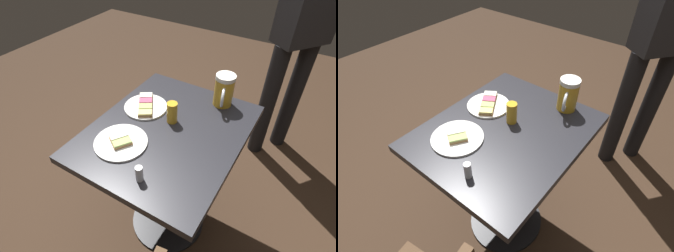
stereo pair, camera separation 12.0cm
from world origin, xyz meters
The scene contains 8 objects.
ground_plane centered at (0.00, 0.00, 0.00)m, with size 6.00×6.00×0.00m, color #382619.
cafe_table centered at (0.00, 0.00, 0.58)m, with size 0.65×0.78×0.76m.
plate_near centered at (0.18, -0.08, 0.77)m, with size 0.21×0.21×0.03m.
plate_far centered at (0.13, 0.18, 0.77)m, with size 0.23×0.23×0.03m.
beer_mug centered at (-0.13, -0.30, 0.84)m, with size 0.10×0.15×0.16m.
beer_glass_small centered at (0.01, -0.06, 0.81)m, with size 0.05×0.05×0.10m, color gold.
salt_shaker centered at (-0.06, 0.29, 0.79)m, with size 0.03×0.03×0.07m, color silver.
patron_standing centered at (-0.34, -0.99, 0.96)m, with size 0.34×0.36×1.65m.
Camera 1 is at (-0.47, 0.78, 1.56)m, focal length 28.80 mm.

